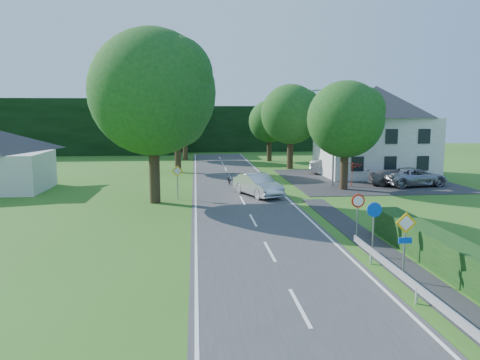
{
  "coord_description": "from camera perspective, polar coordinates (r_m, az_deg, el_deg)",
  "views": [
    {
      "loc": [
        -3.22,
        -7.8,
        6.17
      ],
      "look_at": [
        -0.62,
        19.4,
        2.16
      ],
      "focal_mm": 35.0,
      "sensor_mm": 36.0,
      "label": 1
    }
  ],
  "objects": [
    {
      "name": "moving_car",
      "position": [
        34.21,
        2.19,
        -0.6
      ],
      "size": [
        3.43,
        5.22,
        1.63
      ],
      "primitive_type": "imported",
      "rotation": [
        0.0,
        0.0,
        0.38
      ],
      "color": "silver",
      "rests_on": "road"
    },
    {
      "name": "road",
      "position": [
        28.65,
        1.11,
        -4.05
      ],
      "size": [
        7.0,
        80.0,
        0.04
      ],
      "primitive_type": "cube",
      "color": "#38383A",
      "rests_on": "ground"
    },
    {
      "name": "sign_priority_left",
      "position": [
        33.1,
        -7.63,
        0.54
      ],
      "size": [
        0.78,
        0.09,
        2.44
      ],
      "color": "gray",
      "rests_on": "ground"
    },
    {
      "name": "tree_right_back",
      "position": [
        58.58,
        3.61,
        5.99
      ],
      "size": [
        6.2,
        6.2,
        7.56
      ],
      "primitive_type": null,
      "color": "#154716",
      "rests_on": "ground"
    },
    {
      "name": "house_white",
      "position": [
        47.09,
        16.07,
        5.88
      ],
      "size": [
        10.6,
        8.4,
        8.6
      ],
      "color": "silver",
      "rests_on": "ground"
    },
    {
      "name": "tree_left_back",
      "position": [
        59.85,
        -6.73,
        6.25
      ],
      "size": [
        6.6,
        6.6,
        8.07
      ],
      "primitive_type": null,
      "color": "#154716",
      "rests_on": "ground"
    },
    {
      "name": "streetlight",
      "position": [
        39.48,
        11.2,
        5.71
      ],
      "size": [
        2.03,
        0.18,
        8.0
      ],
      "color": "gray",
      "rests_on": "ground"
    },
    {
      "name": "sign_speed_limit",
      "position": [
        22.52,
        14.17,
        -3.18
      ],
      "size": [
        0.64,
        0.11,
        2.37
      ],
      "color": "gray",
      "rests_on": "ground"
    },
    {
      "name": "parasol",
      "position": [
        39.81,
        13.56,
        0.71
      ],
      "size": [
        2.78,
        2.81,
        2.0
      ],
      "primitive_type": "imported",
      "rotation": [
        0.0,
        0.0,
        0.32
      ],
      "color": "red",
      "rests_on": "parking_pad"
    },
    {
      "name": "motorcycle",
      "position": [
        40.01,
        -1.34,
        0.2
      ],
      "size": [
        0.65,
        1.78,
        0.93
      ],
      "primitive_type": "imported",
      "rotation": [
        0.0,
        0.0,
        0.02
      ],
      "color": "black",
      "rests_on": "road"
    },
    {
      "name": "parked_car_grey",
      "position": [
        41.1,
        18.45,
        0.27
      ],
      "size": [
        4.74,
        2.43,
        1.32
      ],
      "primitive_type": "imported",
      "rotation": [
        0.0,
        0.0,
        1.44
      ],
      "color": "#56555B",
      "rests_on": "parking_pad"
    },
    {
      "name": "sign_roundabout",
      "position": [
        20.72,
        16.0,
        -4.52
      ],
      "size": [
        0.64,
        0.08,
        2.37
      ],
      "color": "gray",
      "rests_on": "ground"
    },
    {
      "name": "treeline_left",
      "position": [
        74.1,
        -25.14,
        5.89
      ],
      "size": [
        44.0,
        6.0,
        8.0
      ],
      "primitive_type": "cube",
      "color": "black",
      "rests_on": "ground"
    },
    {
      "name": "parked_car_silver_a",
      "position": [
        47.15,
        11.5,
        1.73
      ],
      "size": [
        5.28,
        2.62,
        1.66
      ],
      "primitive_type": "imported",
      "rotation": [
        0.0,
        0.0,
        1.39
      ],
      "color": "#AAAAAE",
      "rests_on": "parking_pad"
    },
    {
      "name": "tree_main",
      "position": [
        31.92,
        -10.56,
        7.58
      ],
      "size": [
        9.4,
        9.4,
        11.64
      ],
      "primitive_type": null,
      "color": "#154716",
      "rests_on": "ground"
    },
    {
      "name": "line_edge_left",
      "position": [
        28.46,
        -5.42,
        -4.12
      ],
      "size": [
        0.12,
        80.0,
        0.01
      ],
      "primitive_type": "cube",
      "color": "white",
      "rests_on": "road"
    },
    {
      "name": "treeline_right",
      "position": [
        74.69,
        3.2,
        6.29
      ],
      "size": [
        30.0,
        5.0,
        7.0
      ],
      "primitive_type": "cube",
      "color": "black",
      "rests_on": "ground"
    },
    {
      "name": "tree_right_mid",
      "position": [
        37.71,
        12.7,
        5.29
      ],
      "size": [
        7.0,
        7.0,
        8.58
      ],
      "primitive_type": null,
      "color": "#154716",
      "rests_on": "ground"
    },
    {
      "name": "tree_right_far",
      "position": [
        50.86,
        6.17,
        6.47
      ],
      "size": [
        7.4,
        7.4,
        9.09
      ],
      "primitive_type": null,
      "color": "#154716",
      "rests_on": "ground"
    },
    {
      "name": "parking_pad",
      "position": [
        43.98,
        14.84,
        0.03
      ],
      "size": [
        14.0,
        16.0,
        0.04
      ],
      "primitive_type": "cube",
      "color": "#27272A",
      "rests_on": "ground"
    },
    {
      "name": "line_centre",
      "position": [
        28.65,
        1.11,
        -4.0
      ],
      "size": [
        0.12,
        80.0,
        0.01
      ],
      "primitive_type": null,
      "color": "white",
      "rests_on": "road"
    },
    {
      "name": "tree_left_far",
      "position": [
        47.87,
        -7.64,
        6.02
      ],
      "size": [
        7.0,
        7.0,
        8.58
      ],
      "primitive_type": null,
      "color": "#154716",
      "rests_on": "ground"
    },
    {
      "name": "sign_priority_right",
      "position": [
        18.02,
        19.51,
        -6.2
      ],
      "size": [
        0.78,
        0.09,
        2.59
      ],
      "color": "gray",
      "rests_on": "ground"
    },
    {
      "name": "line_edge_right",
      "position": [
        29.19,
        7.48,
        -3.84
      ],
      "size": [
        0.12,
        80.0,
        0.01
      ],
      "primitive_type": "cube",
      "color": "white",
      "rests_on": "road"
    },
    {
      "name": "parked_car_silver_b",
      "position": [
        41.41,
        20.43,
        0.38
      ],
      "size": [
        5.9,
        3.51,
        1.54
      ],
      "primitive_type": "imported",
      "rotation": [
        0.0,
        0.0,
        1.75
      ],
      "color": "#9E9DA4",
      "rests_on": "parking_pad"
    }
  ]
}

